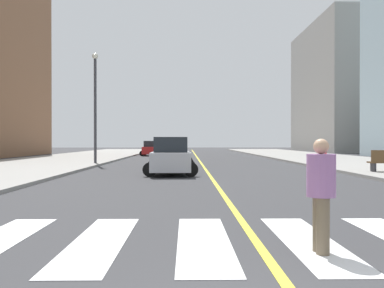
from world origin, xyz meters
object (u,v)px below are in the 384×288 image
object	(u,v)px
car_red_nearest	(151,149)
car_black_second	(174,154)
pedestrian_crossing	(321,190)
fire_hydrant	(325,159)
street_lamp	(95,99)
car_silver_third	(171,157)

from	to	relation	value
car_red_nearest	car_black_second	world-z (taller)	car_black_second
pedestrian_crossing	fire_hydrant	distance (m)	21.60
car_black_second	pedestrian_crossing	world-z (taller)	car_black_second
car_red_nearest	street_lamp	bearing A→B (deg)	-96.93
car_black_second	pedestrian_crossing	bearing A→B (deg)	-82.70
car_red_nearest	fire_hydrant	distance (m)	25.84
car_silver_third	car_red_nearest	bearing A→B (deg)	95.74
car_red_nearest	fire_hydrant	xyz separation A→B (m)	(13.25, -22.18, -0.25)
street_lamp	car_silver_third	bearing A→B (deg)	-56.67
car_silver_third	street_lamp	world-z (taller)	street_lamp
street_lamp	car_black_second	bearing A→B (deg)	-24.86
pedestrian_crossing	fire_hydrant	size ratio (longest dim) A/B	1.99
car_black_second	fire_hydrant	bearing A→B (deg)	-4.89
car_red_nearest	street_lamp	distance (m)	19.31
fire_hydrant	street_lamp	xyz separation A→B (m)	(-15.74, 3.46, 4.27)
pedestrian_crossing	street_lamp	world-z (taller)	street_lamp
car_silver_third	pedestrian_crossing	world-z (taller)	car_silver_third
fire_hydrant	street_lamp	size ratio (longest dim) A/B	0.11
pedestrian_crossing	car_silver_third	bearing A→B (deg)	-168.52
car_red_nearest	pedestrian_crossing	distance (m)	43.05
fire_hydrant	street_lamp	bearing A→B (deg)	167.60
car_black_second	street_lamp	world-z (taller)	street_lamp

